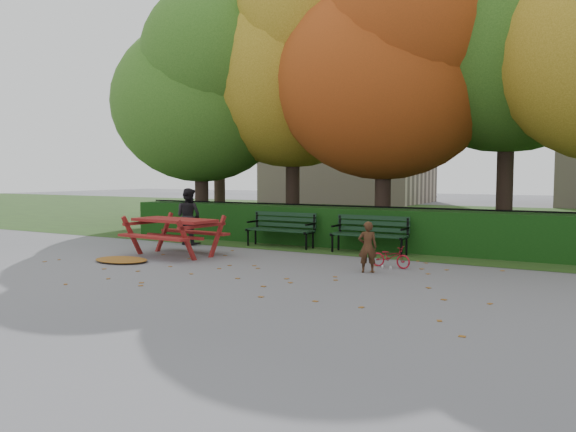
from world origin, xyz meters
The scene contains 18 objects.
ground centered at (0.00, 0.00, 0.00)m, with size 90.00×90.00×0.00m, color slate.
grass_strip centered at (0.00, 14.00, 0.01)m, with size 90.00×90.00×0.00m, color #223816.
building_left centered at (-9.00, 26.00, 7.50)m, with size 10.00×7.00×15.00m, color tan.
hedge centered at (0.00, 4.50, 0.50)m, with size 13.00×0.90×1.00m, color black.
iron_fence centered at (0.00, 5.30, 0.54)m, with size 14.00×0.04×1.02m.
tree_a centered at (-5.19, 5.58, 4.52)m, with size 5.88×5.60×7.48m.
tree_b centered at (-2.44, 6.75, 5.40)m, with size 6.72×6.40×8.79m.
tree_c centered at (0.83, 5.96, 4.82)m, with size 6.30×6.00×8.00m.
tree_d centered at (3.88, 7.23, 5.98)m, with size 7.14×6.80×9.58m.
tree_f centered at (-7.13, 9.24, 5.69)m, with size 6.93×6.60×9.19m.
bench_left centered at (-1.30, 3.70, 0.52)m, with size 1.80×0.57×0.88m.
bench_right centered at (1.10, 3.70, 0.52)m, with size 1.80×0.57×0.88m.
picnic_table centered at (-2.66, 1.16, 0.66)m, with size 2.10×1.75×0.96m.
leaf_pile centered at (-3.05, -0.10, 0.04)m, with size 1.25×0.86×0.09m, color brown.
leaf_scatter centered at (0.00, 0.30, 0.01)m, with size 9.00×5.70×0.01m, color brown, non-canonical shape.
child centered at (1.99, 1.23, 0.49)m, with size 0.36×0.23×0.97m, color #3B2213.
adult centered at (-3.68, 2.90, 0.75)m, with size 0.72×0.56×1.49m, color black.
bicycle centered at (2.19, 1.98, 0.22)m, with size 0.29×0.83×0.44m, color maroon.
Camera 1 is at (5.82, -8.67, 1.86)m, focal length 35.00 mm.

